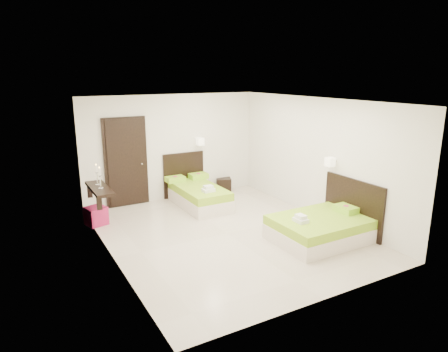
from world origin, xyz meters
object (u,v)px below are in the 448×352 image
bed_double (322,226)px  bed_single (197,193)px  nightstand (224,184)px  ottoman (96,216)px

bed_double → bed_single: bearing=111.0°
nightstand → ottoman: ottoman is taller
bed_single → ottoman: 2.44m
bed_single → ottoman: bearing=-176.3°
nightstand → ottoman: (-3.56, -0.88, 0.02)m
bed_double → ottoman: bearing=141.1°
nightstand → ottoman: size_ratio=1.00×
ottoman → nightstand: bearing=13.9°
nightstand → ottoman: bearing=-143.4°
bed_double → ottoman: bed_double is taller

